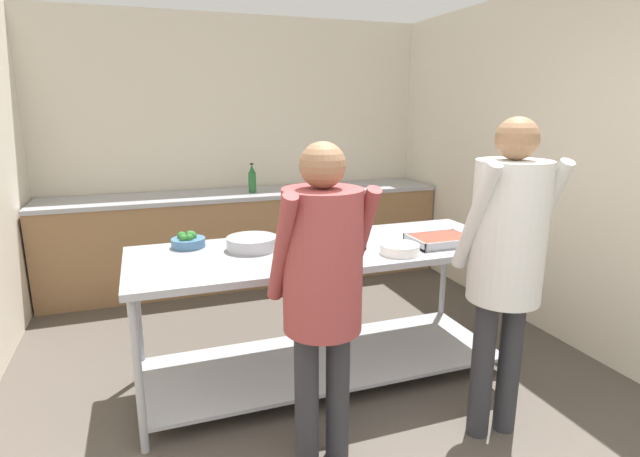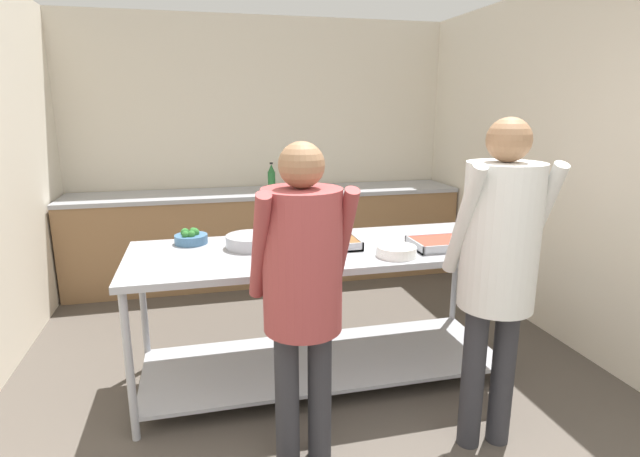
% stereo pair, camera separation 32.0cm
% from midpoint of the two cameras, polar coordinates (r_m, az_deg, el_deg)
% --- Properties ---
extents(wall_rear, '(4.07, 0.06, 2.65)m').
position_cam_midpoint_polar(wall_rear, '(5.38, -10.92, 8.92)').
color(wall_rear, beige).
rests_on(wall_rear, ground_plane).
extents(wall_right, '(0.06, 4.42, 2.65)m').
position_cam_midpoint_polar(wall_right, '(4.26, 22.30, 6.88)').
color(wall_right, beige).
rests_on(wall_right, ground_plane).
extents(back_counter, '(3.91, 0.65, 0.93)m').
position_cam_midpoint_polar(back_counter, '(5.17, -9.85, -0.91)').
color(back_counter, olive).
rests_on(back_counter, ground_plane).
extents(serving_counter, '(2.40, 0.88, 0.90)m').
position_cam_midpoint_polar(serving_counter, '(3.23, -2.26, -7.19)').
color(serving_counter, '#9EA0A8').
rests_on(serving_counter, ground_plane).
extents(broccoli_bowl, '(0.21, 0.21, 0.10)m').
position_cam_midpoint_polar(broccoli_bowl, '(3.29, -17.56, -1.42)').
color(broccoli_bowl, '#3D668C').
rests_on(broccoli_bowl, serving_counter).
extents(sauce_pan, '(0.45, 0.31, 0.08)m').
position_cam_midpoint_polar(sauce_pan, '(3.14, -10.68, -1.63)').
color(sauce_pan, '#9EA0A8').
rests_on(sauce_pan, serving_counter).
extents(serving_tray_vegetables, '(0.40, 0.31, 0.05)m').
position_cam_midpoint_polar(serving_tray_vegetables, '(3.15, -2.06, -1.68)').
color(serving_tray_vegetables, '#9EA0A8').
rests_on(serving_tray_vegetables, serving_counter).
extents(plate_stack, '(0.24, 0.24, 0.06)m').
position_cam_midpoint_polar(plate_stack, '(3.01, 6.10, -2.38)').
color(plate_stack, white).
rests_on(plate_stack, serving_counter).
extents(serving_tray_roast, '(0.38, 0.28, 0.05)m').
position_cam_midpoint_polar(serving_tray_roast, '(3.26, 10.86, -1.38)').
color(serving_tray_roast, '#9EA0A8').
rests_on(serving_tray_roast, serving_counter).
extents(guest_serving_left, '(0.49, 0.37, 1.72)m').
position_cam_midpoint_polar(guest_serving_left, '(2.66, 17.40, -2.24)').
color(guest_serving_left, '#2D2D33').
rests_on(guest_serving_left, ground_plane).
extents(guest_serving_right, '(0.49, 0.37, 1.62)m').
position_cam_midpoint_polar(guest_serving_right, '(2.33, -3.66, -5.60)').
color(guest_serving_right, '#2D2D33').
rests_on(guest_serving_right, ground_plane).
extents(water_bottle, '(0.08, 0.08, 0.29)m').
position_cam_midpoint_polar(water_bottle, '(5.00, -9.60, 5.58)').
color(water_bottle, '#23602D').
rests_on(water_bottle, back_counter).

